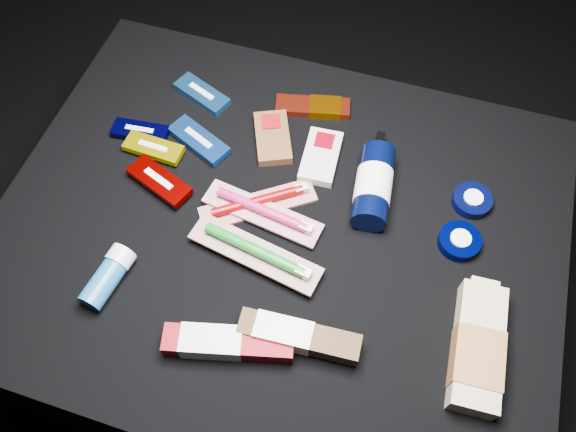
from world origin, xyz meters
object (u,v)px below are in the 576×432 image
(deodorant_stick, at_px, (108,276))
(lotion_bottle, at_px, (374,185))
(bodywash_bottle, at_px, (477,349))
(toothpaste_carton_red, at_px, (223,343))

(deodorant_stick, bearing_deg, lotion_bottle, 46.42)
(bodywash_bottle, relative_size, toothpaste_carton_red, 1.04)
(lotion_bottle, relative_size, toothpaste_carton_red, 0.99)
(bodywash_bottle, height_order, deodorant_stick, same)
(deodorant_stick, height_order, toothpaste_carton_red, deodorant_stick)
(lotion_bottle, height_order, bodywash_bottle, lotion_bottle)
(lotion_bottle, distance_m, toothpaste_carton_red, 0.37)
(deodorant_stick, bearing_deg, bodywash_bottle, 13.86)
(bodywash_bottle, xyz_separation_m, toothpaste_carton_red, (-0.37, -0.10, -0.00))
(deodorant_stick, xyz_separation_m, toothpaste_carton_red, (0.22, -0.05, -0.00))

